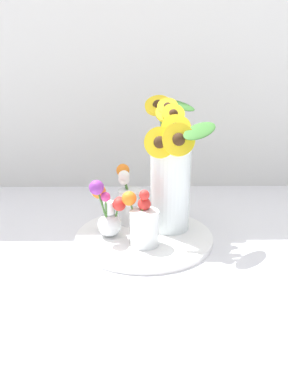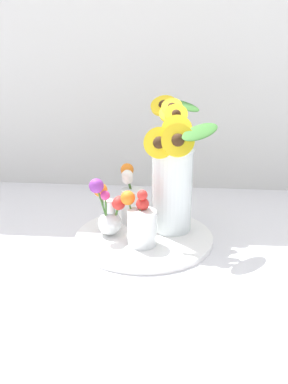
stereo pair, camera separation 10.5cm
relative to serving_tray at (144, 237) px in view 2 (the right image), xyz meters
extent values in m
plane|color=silver|center=(0.00, -0.04, -0.01)|extent=(6.00, 6.00, 0.00)
cube|color=silver|center=(0.00, 0.53, 0.69)|extent=(3.60, 0.06, 1.40)
cylinder|color=white|center=(0.00, 0.00, 0.00)|extent=(0.40, 0.40, 0.02)
cylinder|color=silver|center=(0.08, 0.05, 0.13)|extent=(0.12, 0.12, 0.24)
torus|color=silver|center=(0.08, 0.05, 0.25)|extent=(0.12, 0.12, 0.01)
cylinder|color=#568E42|center=(0.07, 0.01, 0.18)|extent=(0.04, 0.07, 0.22)
cylinder|color=yellow|center=(0.09, -0.02, 0.29)|extent=(0.10, 0.04, 0.10)
sphere|color=#382314|center=(0.09, -0.02, 0.29)|extent=(0.04, 0.04, 0.04)
cylinder|color=#568E42|center=(0.08, 0.07, 0.20)|extent=(0.04, 0.07, 0.29)
cylinder|color=yellow|center=(0.07, 0.10, 0.35)|extent=(0.07, 0.06, 0.06)
sphere|color=#382314|center=(0.07, 0.10, 0.35)|extent=(0.03, 0.03, 0.03)
cylinder|color=#568E42|center=(0.07, 0.12, 0.22)|extent=(0.05, 0.10, 0.27)
cylinder|color=yellow|center=(0.05, 0.17, 0.36)|extent=(0.09, 0.07, 0.07)
sphere|color=#382314|center=(0.05, 0.17, 0.36)|extent=(0.03, 0.03, 0.03)
cylinder|color=#568E42|center=(0.07, 0.06, 0.21)|extent=(0.03, 0.04, 0.28)
cylinder|color=yellow|center=(0.08, 0.07, 0.35)|extent=(0.07, 0.05, 0.06)
sphere|color=#382314|center=(0.08, 0.07, 0.35)|extent=(0.03, 0.03, 0.03)
cylinder|color=#568E42|center=(0.07, 0.02, 0.18)|extent=(0.06, 0.06, 0.20)
cylinder|color=yellow|center=(0.04, -0.01, 0.28)|extent=(0.10, 0.04, 0.10)
sphere|color=#382314|center=(0.04, -0.01, 0.28)|extent=(0.04, 0.04, 0.04)
cylinder|color=#568E42|center=(0.08, 0.09, 0.22)|extent=(0.03, 0.06, 0.28)
cylinder|color=yellow|center=(0.07, 0.12, 0.36)|extent=(0.06, 0.05, 0.05)
sphere|color=#382314|center=(0.07, 0.12, 0.36)|extent=(0.03, 0.03, 0.03)
cylinder|color=#568E42|center=(0.09, 0.02, 0.20)|extent=(0.01, 0.02, 0.24)
cylinder|color=yellow|center=(0.09, 0.02, 0.31)|extent=(0.08, 0.05, 0.08)
sphere|color=#382314|center=(0.09, 0.02, 0.31)|extent=(0.03, 0.03, 0.03)
ellipsoid|color=#38702D|center=(0.11, 0.13, 0.37)|extent=(0.10, 0.07, 0.05)
ellipsoid|color=#38702D|center=(0.15, -0.01, 0.31)|extent=(0.13, 0.14, 0.05)
cylinder|color=white|center=(0.00, -0.06, 0.06)|extent=(0.08, 0.08, 0.10)
cylinder|color=#568E42|center=(-0.03, -0.05, 0.08)|extent=(0.03, 0.02, 0.10)
sphere|color=orange|center=(-0.04, -0.04, 0.13)|extent=(0.04, 0.04, 0.04)
cylinder|color=#568E42|center=(0.00, -0.05, 0.08)|extent=(0.01, 0.01, 0.08)
sphere|color=red|center=(0.00, -0.04, 0.12)|extent=(0.04, 0.04, 0.04)
cylinder|color=#568E42|center=(-0.01, -0.06, 0.09)|extent=(0.01, 0.02, 0.12)
sphere|color=red|center=(0.00, -0.05, 0.15)|extent=(0.03, 0.03, 0.03)
sphere|color=white|center=(-0.10, -0.01, 0.04)|extent=(0.07, 0.07, 0.07)
cylinder|color=white|center=(-0.10, -0.01, 0.10)|extent=(0.03, 0.03, 0.04)
cylinder|color=#427533|center=(-0.12, 0.01, 0.08)|extent=(0.03, 0.03, 0.11)
sphere|color=orange|center=(-0.13, 0.03, 0.13)|extent=(0.04, 0.04, 0.04)
cylinder|color=#427533|center=(-0.08, -0.01, 0.07)|extent=(0.03, 0.03, 0.08)
sphere|color=red|center=(-0.07, -0.02, 0.11)|extent=(0.04, 0.04, 0.04)
cylinder|color=#427533|center=(-0.11, -0.02, 0.10)|extent=(0.04, 0.01, 0.13)
sphere|color=purple|center=(-0.13, -0.02, 0.16)|extent=(0.04, 0.04, 0.04)
cylinder|color=#427533|center=(-0.08, 0.00, 0.07)|extent=(0.02, 0.01, 0.08)
sphere|color=red|center=(-0.07, 0.00, 0.11)|extent=(0.03, 0.03, 0.03)
cylinder|color=#427533|center=(-0.11, -0.02, 0.09)|extent=(0.01, 0.01, 0.09)
sphere|color=#C6337A|center=(-0.11, -0.02, 0.14)|extent=(0.03, 0.03, 0.03)
cylinder|color=white|center=(-0.04, 0.09, 0.06)|extent=(0.07, 0.07, 0.11)
cylinder|color=#427533|center=(-0.04, 0.10, 0.10)|extent=(0.03, 0.02, 0.13)
sphere|color=white|center=(-0.06, 0.09, 0.16)|extent=(0.03, 0.03, 0.03)
cylinder|color=#427533|center=(-0.05, 0.11, 0.10)|extent=(0.03, 0.02, 0.13)
sphere|color=orange|center=(-0.06, 0.12, 0.17)|extent=(0.04, 0.04, 0.04)
cylinder|color=#427533|center=(-0.05, 0.10, 0.09)|extent=(0.03, 0.01, 0.11)
sphere|color=white|center=(-0.06, 0.10, 0.15)|extent=(0.03, 0.03, 0.03)
camera|label=1|loc=(-0.01, -1.00, 0.48)|focal=35.00mm
camera|label=2|loc=(0.09, -0.99, 0.48)|focal=35.00mm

